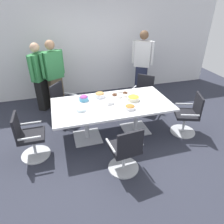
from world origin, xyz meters
TOP-DOWN VIEW (x-y plane):
  - ground_plane at (0.00, 0.00)m, footprint 10.00×10.00m
  - back_wall at (0.00, 2.40)m, footprint 8.00×0.10m
  - conference_table at (0.00, 0.00)m, footprint 2.40×1.20m
  - office_chair_0 at (-0.09, -1.10)m, footprint 0.59×0.59m
  - office_chair_1 at (1.59, -0.40)m, footprint 0.69×0.69m
  - office_chair_2 at (1.08, 0.85)m, footprint 0.76×0.76m
  - office_chair_3 at (-0.94, 0.92)m, footprint 0.76×0.76m
  - office_chair_4 at (-1.65, -0.27)m, footprint 0.54×0.54m
  - person_standing_0 at (-1.41, 1.62)m, footprint 0.43×0.55m
  - person_standing_1 at (-1.06, 1.57)m, footprint 0.58×0.40m
  - person_standing_2 at (1.40, 1.74)m, footprint 0.55×0.43m
  - snack_bowl_pretzels at (0.27, -0.31)m, footprint 0.21×0.21m
  - snack_bowl_cookies at (-0.17, 0.36)m, footprint 0.22×0.22m
  - snack_bowl_chips_yellow at (0.47, 0.02)m, footprint 0.25×0.25m
  - snack_bowl_candy_mix at (-0.53, 0.29)m, footprint 0.19×0.19m
  - donut_platter at (0.28, 0.34)m, footprint 0.37×0.36m
  - plate_stack at (-0.65, -0.12)m, footprint 0.19×0.19m
  - napkin_pile at (-0.05, 0.01)m, footprint 0.14×0.14m

SIDE VIEW (x-z plane):
  - ground_plane at x=0.00m, z-range -0.01..0.00m
  - office_chair_0 at x=-0.09m, z-range -0.05..0.86m
  - office_chair_1 at x=1.59m, z-range -0.05..0.86m
  - office_chair_2 at x=1.08m, z-range -0.05..0.86m
  - office_chair_3 at x=-0.94m, z-range -0.05..0.86m
  - office_chair_4 at x=-1.65m, z-range -0.05..0.86m
  - conference_table at x=0.00m, z-range 0.25..1.00m
  - donut_platter at x=0.28m, z-range 0.75..0.79m
  - plate_stack at x=-0.65m, z-range 0.75..0.80m
  - napkin_pile at x=-0.05m, z-range 0.75..0.82m
  - snack_bowl_pretzels at x=0.27m, z-range 0.75..0.83m
  - snack_bowl_chips_yellow at x=0.47m, z-range 0.75..0.86m
  - snack_bowl_candy_mix at x=-0.53m, z-range 0.75..0.87m
  - snack_bowl_cookies at x=-0.17m, z-range 0.75..0.87m
  - person_standing_0 at x=-1.41m, z-range 0.04..1.76m
  - person_standing_1 at x=-1.06m, z-range 0.04..1.82m
  - person_standing_2 at x=1.40m, z-range 0.05..1.91m
  - back_wall at x=0.00m, z-range 0.00..2.80m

